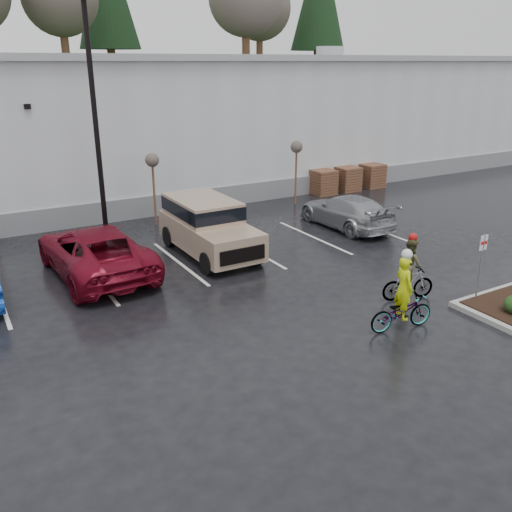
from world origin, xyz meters
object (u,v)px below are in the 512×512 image
sapling_east (296,150)px  pallet_stack_b (347,179)px  pallet_stack_c (372,176)px  suv_tan (210,228)px  car_far_silver (346,211)px  cyclist_hivis (402,305)px  cyclist_olive (409,275)px  car_red (95,251)px  lamppost (93,95)px  fire_lane_sign (481,260)px  pallet_stack_a (323,182)px  sapling_mid (152,164)px

sapling_east → pallet_stack_b: sapling_east is taller
sapling_east → pallet_stack_c: (6.00, 1.00, -2.05)m
suv_tan → car_far_silver: (6.71, 0.24, -0.32)m
suv_tan → cyclist_hivis: size_ratio=2.21×
pallet_stack_b → cyclist_olive: 14.79m
car_red → suv_tan: suv_tan is taller
pallet_stack_c → cyclist_olive: bearing=-127.8°
lamppost → sapling_east: (10.00, 1.00, -2.96)m
sapling_east → fire_lane_sign: sapling_east is taller
lamppost → pallet_stack_c: lamppost is taller
pallet_stack_a → car_red: size_ratio=0.22×
car_red → pallet_stack_b: bearing=-162.9°
pallet_stack_a → pallet_stack_c: 3.50m
pallet_stack_a → pallet_stack_c: (3.50, 0.00, 0.00)m
lamppost → car_far_silver: size_ratio=1.88×
pallet_stack_c → car_far_silver: bearing=-139.4°
fire_lane_sign → cyclist_olive: 2.09m
pallet_stack_c → cyclist_hivis: 17.87m
lamppost → car_far_silver: lamppost is taller
sapling_mid → pallet_stack_a: bearing=5.7°
car_far_silver → suv_tan: bearing=1.8°
pallet_stack_b → suv_tan: 12.70m
sapling_east → car_red: size_ratio=0.53×
sapling_mid → pallet_stack_b: 11.92m
pallet_stack_a → car_far_silver: car_far_silver is taller
sapling_mid → car_red: bearing=-130.1°
sapling_mid → fire_lane_sign: 13.92m
pallet_stack_a → car_red: (-13.85, -5.56, 0.16)m
lamppost → cyclist_olive: bearing=-59.1°
sapling_mid → car_far_silver: size_ratio=0.65×
pallet_stack_a → cyclist_olive: cyclist_olive is taller
car_far_silver → cyclist_olive: size_ratio=2.31×
pallet_stack_a → lamppost: bearing=-170.9°
car_far_silver → sapling_east: bearing=-95.5°
fire_lane_sign → car_far_silver: 8.52m
pallet_stack_b → car_red: size_ratio=0.22×
pallet_stack_c → fire_lane_sign: (-8.20, -13.80, 0.73)m
lamppost → fire_lane_sign: lamppost is taller
sapling_east → car_red: 12.38m
pallet_stack_c → fire_lane_sign: size_ratio=0.61×
fire_lane_sign → cyclist_olive: size_ratio=1.03×
pallet_stack_b → cyclist_hivis: (-9.51, -13.83, 0.04)m
pallet_stack_b → car_far_silver: 7.17m
sapling_mid → sapling_east: 7.50m
pallet_stack_b → car_red: car_red is taller
sapling_mid → pallet_stack_a: 10.26m
car_red → car_far_silver: (10.94, 0.07, -0.13)m
lamppost → suv_tan: (2.88, -3.74, -4.66)m
pallet_stack_c → car_far_silver: (-6.41, -5.50, 0.04)m
car_red → cyclist_olive: size_ratio=2.84×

